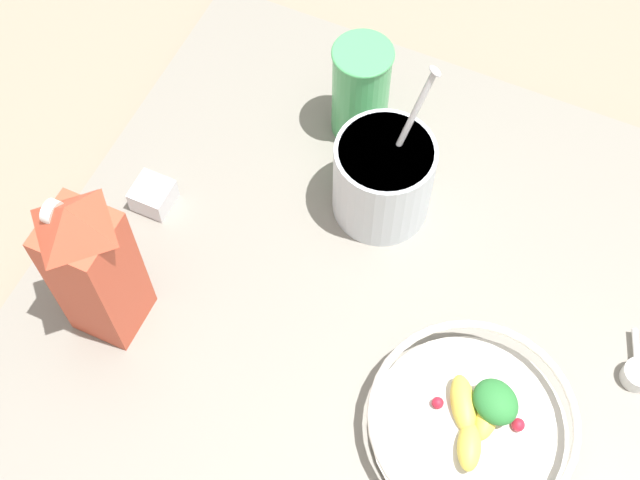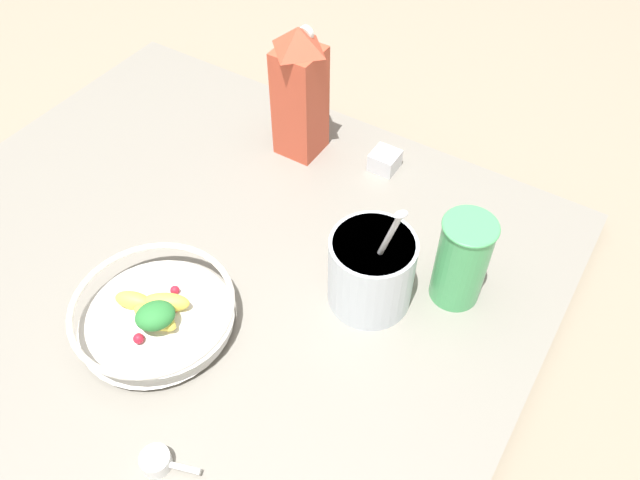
# 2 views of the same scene
# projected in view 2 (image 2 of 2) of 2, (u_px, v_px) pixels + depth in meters

# --- Properties ---
(ground_plane) EXTENTS (6.00, 6.00, 0.00)m
(ground_plane) POSITION_uv_depth(u_px,v_px,m) (179.00, 304.00, 1.02)
(ground_plane) COLOR gray
(countertop) EXTENTS (1.07, 1.07, 0.03)m
(countertop) POSITION_uv_depth(u_px,v_px,m) (178.00, 298.00, 1.00)
(countertop) COLOR gray
(countertop) RESTS_ON ground_plane
(fruit_bowl) EXTENTS (0.25, 0.25, 0.08)m
(fruit_bowl) POSITION_uv_depth(u_px,v_px,m) (154.00, 312.00, 0.93)
(fruit_bowl) COLOR silver
(fruit_bowl) RESTS_ON countertop
(milk_carton) EXTENTS (0.08, 0.08, 0.26)m
(milk_carton) POSITION_uv_depth(u_px,v_px,m) (300.00, 92.00, 1.13)
(milk_carton) COLOR #CC4C33
(milk_carton) RESTS_ON countertop
(yogurt_tub) EXTENTS (0.13, 0.13, 0.25)m
(yogurt_tub) POSITION_uv_depth(u_px,v_px,m) (371.00, 268.00, 0.93)
(yogurt_tub) COLOR silver
(yogurt_tub) RESTS_ON countertop
(drinking_cup) EXTENTS (0.08, 0.08, 0.16)m
(drinking_cup) POSITION_uv_depth(u_px,v_px,m) (462.00, 259.00, 0.93)
(drinking_cup) COLOR #4CB266
(drinking_cup) RESTS_ON countertop
(spice_jar) EXTENTS (0.05, 0.05, 0.04)m
(spice_jar) POSITION_uv_depth(u_px,v_px,m) (385.00, 161.00, 1.17)
(spice_jar) COLOR silver
(spice_jar) RESTS_ON countertop
(measuring_scoop) EXTENTS (0.08, 0.04, 0.02)m
(measuring_scoop) POSITION_uv_depth(u_px,v_px,m) (158.00, 462.00, 0.80)
(measuring_scoop) COLOR white
(measuring_scoop) RESTS_ON countertop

